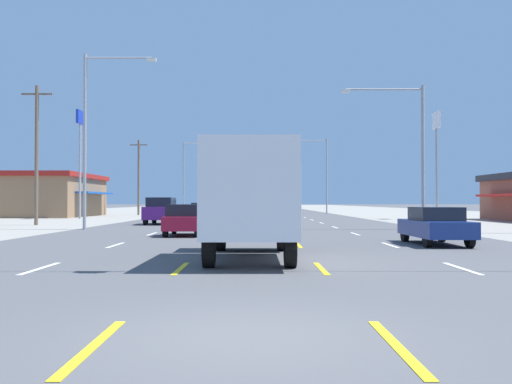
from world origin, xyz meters
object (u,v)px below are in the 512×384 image
Objects in this scene: sedan_far_right_near at (433,225)px; streetlight_left_row_1 at (185,171)px; suv_inner_left_farthest at (227,206)px; suv_center_turn_distant_b at (252,206)px; suv_far_left_midfar at (159,210)px; pole_sign_right_row_1 at (434,140)px; hatchback_inner_left_mid at (183,220)px; streetlight_right_row_2 at (297,183)px; streetlight_right_row_1 at (321,170)px; streetlight_left_row_2 at (210,184)px; streetlight_left_row_0 at (90,128)px; streetlight_right_row_0 at (410,143)px; sedan_far_right_distant_c at (293,207)px; hatchback_far_left_farther at (196,209)px; box_truck_center_turn_nearest at (248,196)px; sedan_inner_right_distant_a at (278,208)px; pole_sign_left_row_1 at (78,140)px; suv_center_turn_far at (249,209)px.

sedan_far_right_near is 60.20m from streetlight_left_row_1.
suv_center_turn_distant_b is at bearing 70.41° from suv_inner_left_farthest.
pole_sign_right_row_1 is (24.24, 11.79, 6.54)m from suv_far_left_midfar.
streetlight_right_row_2 is at bearing 82.33° from hatchback_inner_left_mid.
streetlight_right_row_2 is (0.18, 45.87, -0.36)m from streetlight_right_row_1.
pole_sign_right_row_1 reaches higher than sedan_far_right_near.
streetlight_right_row_1 is at bearing -90.22° from streetlight_right_row_2.
suv_inner_left_farthest is 33.22m from pole_sign_right_row_1.
suv_center_turn_distant_b is at bearing -75.70° from streetlight_left_row_2.
streetlight_left_row_0 is 1.22× the size of streetlight_right_row_0.
sedan_far_right_distant_c is (0.08, 79.65, 0.00)m from sedan_far_right_near.
suv_far_left_midfar reaches higher than hatchback_far_left_farther.
suv_far_left_midfar is at bearing -103.24° from sedan_far_right_distant_c.
box_truck_center_turn_nearest is 62.12m from suv_inner_left_farthest.
box_truck_center_turn_nearest is at bearing -73.46° from hatchback_inner_left_mid.
sedan_inner_right_distant_a is at bearing 86.78° from box_truck_center_turn_nearest.
hatchback_inner_left_mid is at bearing -86.32° from streetlight_left_row_2.
streetlight_left_row_0 reaches higher than streetlight_left_row_2.
sedan_inner_right_distant_a is 0.46× the size of streetlight_left_row_2.
streetlight_right_row_0 is 0.82× the size of streetlight_right_row_1.
suv_far_left_midfar is at bearing -85.87° from streetlight_left_row_1.
streetlight_right_row_2 is (19.52, 91.75, -0.27)m from streetlight_left_row_0.
streetlight_right_row_1 is 1.04× the size of streetlight_right_row_2.
sedan_far_right_distant_c is (7.35, 13.55, -0.27)m from suv_center_turn_distant_b.
box_truck_center_turn_nearest is 26.18m from suv_far_left_midfar.
box_truck_center_turn_nearest is 1.60× the size of sedan_far_right_distant_c.
sedan_far_right_distant_c is 0.44× the size of streetlight_left_row_1.
pole_sign_left_row_1 is 22.04m from streetlight_left_row_0.
streetlight_left_row_0 is at bearing -109.48° from suv_far_left_midfar.
streetlight_left_row_2 reaches higher than suv_center_turn_distant_b.
streetlight_left_row_2 is (-2.60, 55.33, 4.95)m from hatchback_far_left_farther.
sedan_far_right_distant_c is at bearing -96.20° from streetlight_right_row_2.
pole_sign_right_row_1 is at bearing -63.13° from sedan_inner_right_distant_a.
hatchback_far_left_farther is at bearing 106.51° from suv_center_turn_far.
box_truck_center_turn_nearest reaches higher than hatchback_far_left_farther.
pole_sign_right_row_1 is at bearing 19.96° from suv_center_turn_far.
hatchback_inner_left_mid reaches higher than sedan_far_right_near.
suv_far_left_midfar reaches higher than sedan_far_right_near.
suv_center_turn_far is 1.09× the size of sedan_far_right_distant_c.
hatchback_far_left_farther is 0.38× the size of streetlight_left_row_1.
streetlight_right_row_1 reaches higher than streetlight_right_row_0.
streetlight_right_row_2 is at bearing 78.73° from suv_far_left_midfar.
hatchback_inner_left_mid is at bearing 151.37° from sedan_far_right_near.
pole_sign_left_row_1 is at bearing -117.11° from sedan_far_right_distant_c.
streetlight_left_row_0 reaches higher than box_truck_center_turn_nearest.
pole_sign_right_row_1 is (13.77, -27.17, 6.81)m from sedan_inner_right_distant_a.
streetlight_right_row_1 reaches higher than sedan_far_right_distant_c.
box_truck_center_turn_nearest is at bearing -94.86° from sedan_far_right_distant_c.
hatchback_inner_left_mid is (-10.50, 5.73, 0.03)m from sedan_far_right_near.
box_truck_center_turn_nearest reaches higher than suv_inner_left_farthest.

